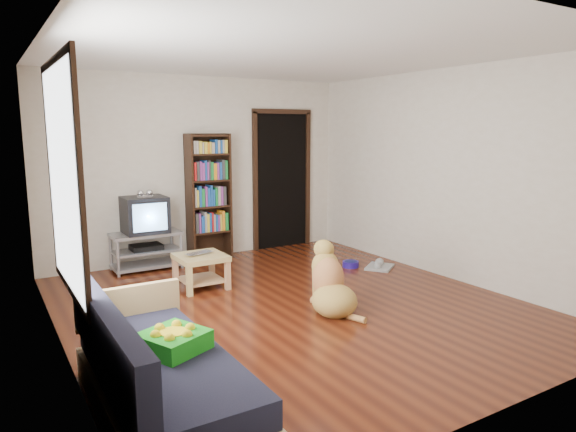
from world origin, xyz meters
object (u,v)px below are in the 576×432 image
dog (330,285)px  crt_tv (144,214)px  bookshelf (208,190)px  dog_bowl (351,264)px  grey_rag (380,267)px  green_cushion (173,341)px  sofa (157,379)px  coffee_table (201,265)px  tv_stand (146,249)px  laptop (202,254)px

dog → crt_tv: bearing=114.0°
bookshelf → dog_bowl: bearing=-44.9°
grey_rag → green_cushion: bearing=-150.6°
green_cushion → grey_rag: size_ratio=0.94×
sofa → green_cushion: bearing=11.3°
coffee_table → green_cushion: bearing=-115.4°
tv_stand → sofa: (-0.97, -3.63, -0.01)m
green_cushion → tv_stand: green_cushion is taller
bookshelf → dog: 2.78m
laptop → coffee_table: bearing=75.3°
tv_stand → bookshelf: (0.95, 0.09, 0.73)m
laptop → dog: 1.63m
laptop → dog_bowl: bearing=-19.0°
laptop → sofa: bearing=-132.5°
green_cushion → coffee_table: bearing=40.8°
tv_stand → green_cushion: bearing=-103.3°
dog_bowl → bookshelf: bearing=135.1°
grey_rag → crt_tv: 3.24m
tv_stand → dog: 2.83m
dog_bowl → coffee_table: 2.11m
dog_bowl → dog: dog is taller
dog → laptop: bearing=121.5°
crt_tv → grey_rag: bearing=-31.0°
green_cushion → sofa: (-0.12, -0.02, -0.22)m
tv_stand → coffee_table: size_ratio=1.64×
crt_tv → coffee_table: (0.31, -1.19, -0.46)m
bookshelf → coffee_table: bookshelf is taller
sofa → coffee_table: bearing=62.5°
grey_rag → coffee_table: coffee_table is taller
bookshelf → dog: size_ratio=2.00×
green_cushion → crt_tv: 3.74m
green_cushion → bookshelf: bearing=40.3°
tv_stand → bookshelf: 1.20m
dog → dog_bowl: bearing=44.7°
green_cushion → dog_bowl: green_cushion is taller
grey_rag → crt_tv: crt_tv is taller
green_cushion → grey_rag: 4.11m
crt_tv → coffee_table: 1.31m
grey_rag → coffee_table: (-2.39, 0.44, 0.27)m
bookshelf → green_cushion: bearing=-115.9°
dog_bowl → crt_tv: 2.86m
tv_stand → bookshelf: bearing=5.6°
tv_stand → crt_tv: crt_tv is taller
grey_rag → sofa: (-3.68, -2.03, 0.25)m
laptop → green_cushion: bearing=-130.4°
green_cushion → bookshelf: (1.80, 3.70, 0.52)m
sofa → bookshelf: bearing=62.7°
dog_bowl → crt_tv: crt_tv is taller
dog_bowl → grey_rag: bearing=-39.8°
bookshelf → sofa: bearing=-117.3°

